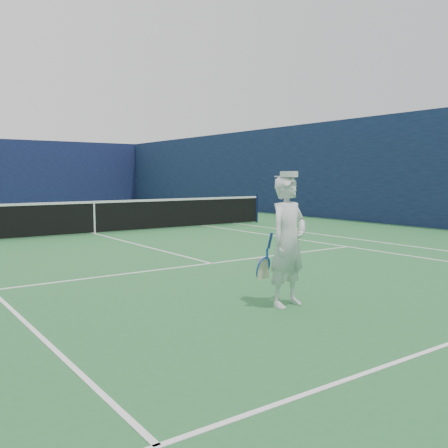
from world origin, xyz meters
name	(u,v)px	position (x,y,z in m)	size (l,w,h in m)	color
ground	(95,234)	(0.00, 0.00, 0.00)	(80.00, 80.00, 0.00)	#276734
court_markings	(95,234)	(0.00, 0.00, 0.00)	(11.03, 23.83, 0.01)	white
windscreen_fence	(93,168)	(0.00, 0.00, 2.00)	(20.12, 36.12, 4.00)	#10173C
tennis_net	(94,216)	(0.00, 0.00, 0.55)	(12.88, 0.09, 1.07)	#141E4C
tennis_player	(288,241)	(-0.98, -9.73, 0.89)	(0.81, 0.51, 1.83)	white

